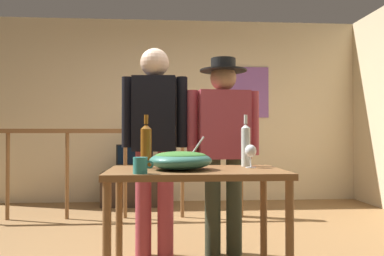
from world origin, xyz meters
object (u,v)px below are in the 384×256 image
flat_screen_tv (135,156)px  person_standing_left (155,133)px  framed_picture (249,92)px  wine_glass (251,152)px  mug_teal (141,165)px  serving_table (196,184)px  wine_bottle_clear (246,144)px  wine_bottle_amber (146,145)px  salad_bowl (181,159)px  person_standing_right (223,138)px  tv_console (135,188)px  stair_railing (142,159)px

flat_screen_tv → person_standing_left: (0.33, -2.28, 0.30)m
framed_picture → wine_glass: size_ratio=4.80×
person_standing_left → framed_picture: bearing=-112.8°
wine_glass → mug_teal: bearing=-153.9°
serving_table → wine_bottle_clear: bearing=29.1°
serving_table → person_standing_left: person_standing_left is taller
wine_bottle_clear → wine_bottle_amber: 0.70m
serving_table → wine_bottle_clear: 0.50m
wine_glass → person_standing_left: size_ratio=0.09×
wine_bottle_clear → mug_teal: bearing=-146.4°
salad_bowl → wine_bottle_amber: wine_bottle_amber is taller
wine_bottle_clear → person_standing_right: person_standing_right is taller
wine_glass → framed_picture: bearing=77.9°
salad_bowl → person_standing_right: person_standing_right is taller
tv_console → mug_teal: bearing=-85.2°
wine_bottle_clear → serving_table: bearing=-150.9°
tv_console → wine_bottle_clear: wine_bottle_clear is taller
wine_bottle_amber → wine_bottle_clear: bearing=5.7°
salad_bowl → wine_bottle_amber: 0.30m
framed_picture → person_standing_right: framed_picture is taller
serving_table → wine_glass: wine_glass is taller
framed_picture → salad_bowl: 3.58m
flat_screen_tv → wine_bottle_amber: size_ratio=1.40×
mug_teal → person_standing_left: 0.95m
flat_screen_tv → serving_table: 3.00m
person_standing_right → salad_bowl: bearing=56.5°
wine_glass → mug_teal: wine_glass is taller
salad_bowl → stair_railing: bearing=99.6°
stair_railing → wine_glass: 2.22m
framed_picture → person_standing_right: (-0.78, -2.60, -0.66)m
stair_railing → mug_teal: (0.13, -2.40, 0.11)m
salad_bowl → wine_bottle_clear: 0.54m
flat_screen_tv → serving_table: flat_screen_tv is taller
serving_table → person_standing_right: bearing=66.8°
wine_glass → mug_teal: (-0.72, -0.35, -0.06)m
framed_picture → serving_table: bearing=-108.1°
stair_railing → serving_table: (0.47, -2.14, -0.03)m
stair_railing → framed_picture: bearing=36.2°
tv_console → person_standing_right: size_ratio=0.56×
serving_table → salad_bowl: 0.19m
salad_bowl → person_standing_right: (0.38, 0.69, 0.13)m
mug_teal → person_standing_right: (0.62, 0.93, 0.15)m
stair_railing → wine_glass: stair_railing is taller
flat_screen_tv → mug_teal: mug_teal is taller
tv_console → mug_teal: size_ratio=7.57×
person_standing_right → flat_screen_tv: bearing=-73.2°
wine_bottle_amber → person_standing_right: bearing=40.6°
flat_screen_tv → person_standing_left: bearing=-81.8°
stair_railing → salad_bowl: size_ratio=8.62×
mug_teal → person_standing_right: person_standing_right is taller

